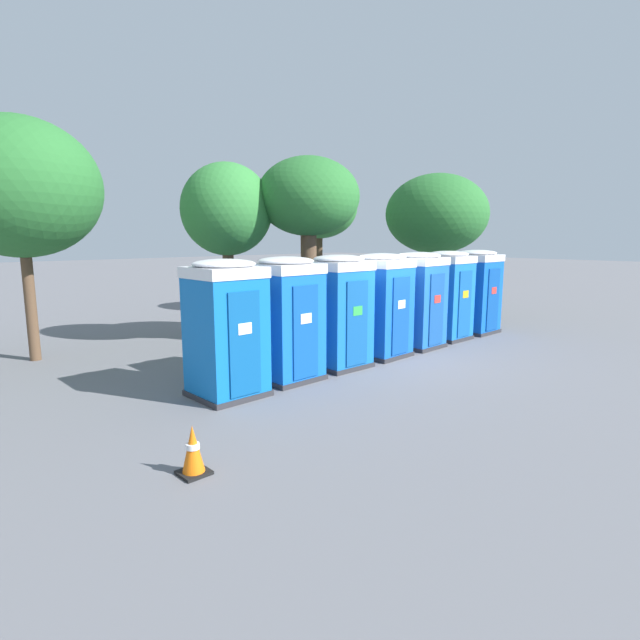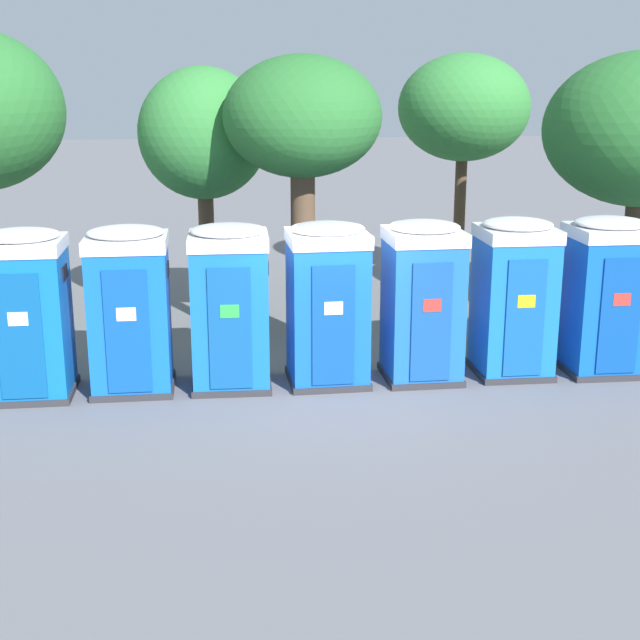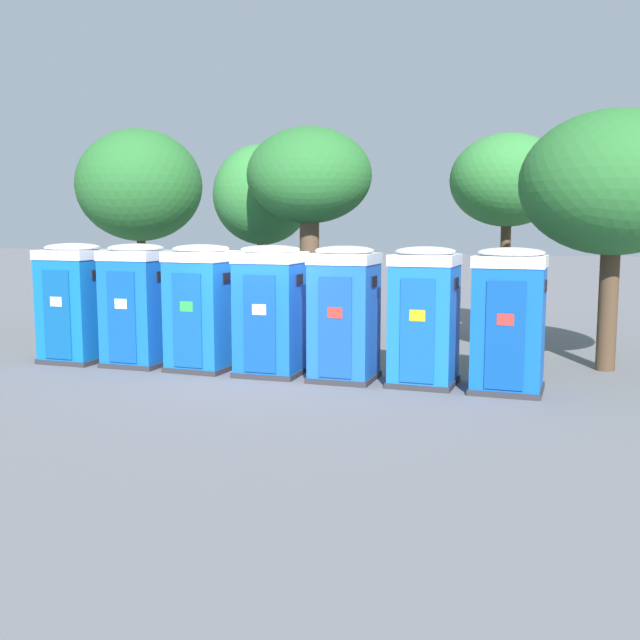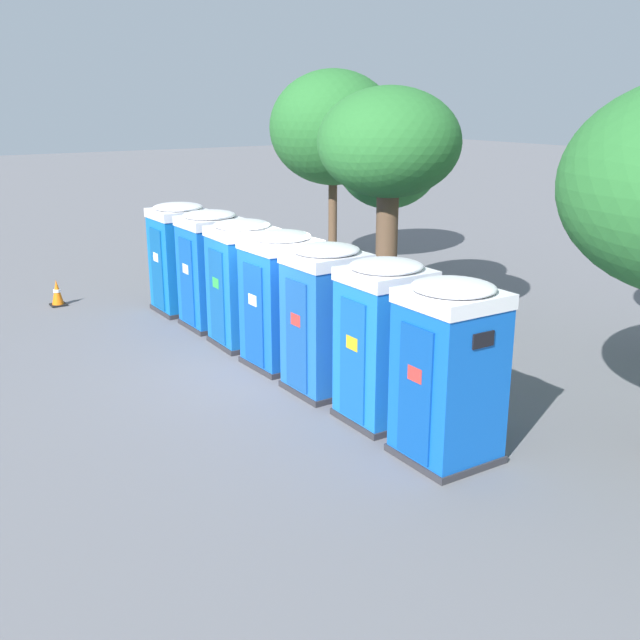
# 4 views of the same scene
# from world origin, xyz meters

# --- Properties ---
(ground_plane) EXTENTS (120.00, 120.00, 0.00)m
(ground_plane) POSITION_xyz_m (0.00, 0.00, 0.00)
(ground_plane) COLOR slate
(portapotty_0) EXTENTS (1.24, 1.21, 2.54)m
(portapotty_0) POSITION_xyz_m (-4.52, 0.02, 1.28)
(portapotty_0) COLOR #2D2D33
(portapotty_0) RESTS_ON ground
(portapotty_1) EXTENTS (1.23, 1.21, 2.54)m
(portapotty_1) POSITION_xyz_m (-3.02, 0.10, 1.28)
(portapotty_1) COLOR #2D2D33
(portapotty_1) RESTS_ON ground
(portapotty_2) EXTENTS (1.24, 1.23, 2.54)m
(portapotty_2) POSITION_xyz_m (-1.51, 0.09, 1.28)
(portapotty_2) COLOR #2D2D33
(portapotty_2) RESTS_ON ground
(portapotty_3) EXTENTS (1.26, 1.23, 2.54)m
(portapotty_3) POSITION_xyz_m (-0.00, 0.08, 1.28)
(portapotty_3) COLOR #2D2D33
(portapotty_3) RESTS_ON ground
(portapotty_4) EXTENTS (1.19, 1.21, 2.54)m
(portapotty_4) POSITION_xyz_m (1.51, 0.07, 1.28)
(portapotty_4) COLOR #2D2D33
(portapotty_4) RESTS_ON ground
(portapotty_5) EXTENTS (1.18, 1.21, 2.54)m
(portapotty_5) POSITION_xyz_m (3.01, 0.13, 1.28)
(portapotty_5) COLOR #2D2D33
(portapotty_5) RESTS_ON ground
(portapotty_6) EXTENTS (1.25, 1.21, 2.54)m
(portapotty_6) POSITION_xyz_m (4.52, 0.07, 1.28)
(portapotty_6) COLOR #2D2D33
(portapotty_6) RESTS_ON ground
(street_tree_1) EXTENTS (2.79, 2.79, 5.07)m
(street_tree_1) POSITION_xyz_m (-0.11, 2.61, 3.92)
(street_tree_1) COLOR brown
(street_tree_1) RESTS_ON ground
(street_tree_2) EXTENTS (3.57, 3.57, 5.62)m
(street_tree_2) POSITION_xyz_m (-6.36, 5.53, 4.02)
(street_tree_2) COLOR brown
(street_tree_2) RESTS_ON ground
(street_tree_3) EXTENTS (2.44, 2.44, 4.89)m
(street_tree_3) POSITION_xyz_m (-1.84, 3.97, 3.62)
(street_tree_3) COLOR brown
(street_tree_3) RESTS_ON ground
(traffic_cone) EXTENTS (0.36, 0.36, 0.64)m
(traffic_cone) POSITION_xyz_m (-6.59, -2.35, 0.31)
(traffic_cone) COLOR black
(traffic_cone) RESTS_ON ground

